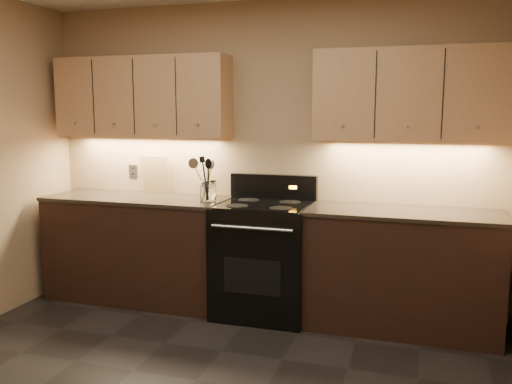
# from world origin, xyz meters

# --- Properties ---
(wall_back) EXTENTS (4.00, 0.04, 2.60)m
(wall_back) POSITION_xyz_m (0.00, 2.00, 1.30)
(wall_back) COLOR tan
(wall_back) RESTS_ON ground
(counter_left) EXTENTS (1.62, 0.62, 0.93)m
(counter_left) POSITION_xyz_m (-1.10, 1.70, 0.47)
(counter_left) COLOR black
(counter_left) RESTS_ON ground
(counter_right) EXTENTS (1.46, 0.62, 0.93)m
(counter_right) POSITION_xyz_m (1.18, 1.70, 0.47)
(counter_right) COLOR black
(counter_right) RESTS_ON ground
(stove) EXTENTS (0.76, 0.68, 1.14)m
(stove) POSITION_xyz_m (0.08, 1.68, 0.48)
(stove) COLOR black
(stove) RESTS_ON ground
(upper_cab_left) EXTENTS (1.60, 0.30, 0.70)m
(upper_cab_left) POSITION_xyz_m (-1.10, 1.85, 1.80)
(upper_cab_left) COLOR tan
(upper_cab_left) RESTS_ON wall_back
(upper_cab_right) EXTENTS (1.44, 0.30, 0.70)m
(upper_cab_right) POSITION_xyz_m (1.18, 1.85, 1.80)
(upper_cab_right) COLOR tan
(upper_cab_right) RESTS_ON wall_back
(outlet_plate) EXTENTS (0.08, 0.01, 0.12)m
(outlet_plate) POSITION_xyz_m (-1.30, 1.99, 1.12)
(outlet_plate) COLOR #B2B5BA
(outlet_plate) RESTS_ON wall_back
(utensil_crock) EXTENTS (0.18, 0.18, 0.17)m
(utensil_crock) POSITION_xyz_m (-0.42, 1.70, 1.01)
(utensil_crock) COLOR white
(utensil_crock) RESTS_ON counter_left
(cutting_board) EXTENTS (0.28, 0.07, 0.35)m
(cutting_board) POSITION_xyz_m (-1.05, 1.97, 1.10)
(cutting_board) COLOR tan
(cutting_board) RESTS_ON counter_left
(wooden_spoon) EXTENTS (0.11, 0.13, 0.33)m
(wooden_spoon) POSITION_xyz_m (-0.45, 1.70, 1.11)
(wooden_spoon) COLOR tan
(wooden_spoon) RESTS_ON utensil_crock
(black_spoon) EXTENTS (0.09, 0.09, 0.34)m
(black_spoon) POSITION_xyz_m (-0.44, 1.72, 1.11)
(black_spoon) COLOR black
(black_spoon) RESTS_ON utensil_crock
(black_turner) EXTENTS (0.17, 0.14, 0.39)m
(black_turner) POSITION_xyz_m (-0.41, 1.67, 1.13)
(black_turner) COLOR black
(black_turner) RESTS_ON utensil_crock
(steel_skimmer) EXTENTS (0.26, 0.12, 0.37)m
(steel_skimmer) POSITION_xyz_m (-0.39, 1.69, 1.13)
(steel_skimmer) COLOR silver
(steel_skimmer) RESTS_ON utensil_crock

